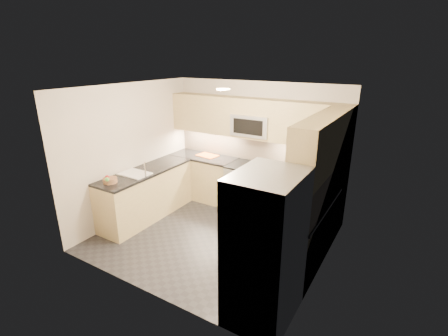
# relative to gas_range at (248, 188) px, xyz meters

# --- Properties ---
(floor) EXTENTS (3.60, 3.20, 0.00)m
(floor) POSITION_rel_gas_range_xyz_m (0.00, -1.28, -0.46)
(floor) COLOR #232328
(floor) RESTS_ON ground
(ceiling) EXTENTS (3.60, 3.20, 0.02)m
(ceiling) POSITION_rel_gas_range_xyz_m (0.00, -1.28, 2.04)
(ceiling) COLOR beige
(ceiling) RESTS_ON wall_back
(wall_back) EXTENTS (3.60, 0.02, 2.50)m
(wall_back) POSITION_rel_gas_range_xyz_m (0.00, 0.32, 0.79)
(wall_back) COLOR beige
(wall_back) RESTS_ON floor
(wall_front) EXTENTS (3.60, 0.02, 2.50)m
(wall_front) POSITION_rel_gas_range_xyz_m (0.00, -2.88, 0.79)
(wall_front) COLOR beige
(wall_front) RESTS_ON floor
(wall_left) EXTENTS (0.02, 3.20, 2.50)m
(wall_left) POSITION_rel_gas_range_xyz_m (-1.80, -1.28, 0.79)
(wall_left) COLOR beige
(wall_left) RESTS_ON floor
(wall_right) EXTENTS (0.02, 3.20, 2.50)m
(wall_right) POSITION_rel_gas_range_xyz_m (1.80, -1.28, 0.79)
(wall_right) COLOR beige
(wall_right) RESTS_ON floor
(base_cab_back_left) EXTENTS (1.42, 0.60, 0.90)m
(base_cab_back_left) POSITION_rel_gas_range_xyz_m (-1.09, 0.02, -0.01)
(base_cab_back_left) COLOR tan
(base_cab_back_left) RESTS_ON floor
(base_cab_back_right) EXTENTS (1.42, 0.60, 0.90)m
(base_cab_back_right) POSITION_rel_gas_range_xyz_m (1.09, 0.02, -0.01)
(base_cab_back_right) COLOR tan
(base_cab_back_right) RESTS_ON floor
(base_cab_right) EXTENTS (0.60, 1.70, 0.90)m
(base_cab_right) POSITION_rel_gas_range_xyz_m (1.50, -1.12, -0.01)
(base_cab_right) COLOR tan
(base_cab_right) RESTS_ON floor
(base_cab_peninsula) EXTENTS (0.60, 2.00, 0.90)m
(base_cab_peninsula) POSITION_rel_gas_range_xyz_m (-1.50, -1.28, -0.01)
(base_cab_peninsula) COLOR tan
(base_cab_peninsula) RESTS_ON floor
(countertop_back_left) EXTENTS (1.42, 0.63, 0.04)m
(countertop_back_left) POSITION_rel_gas_range_xyz_m (-1.09, 0.02, 0.47)
(countertop_back_left) COLOR black
(countertop_back_left) RESTS_ON base_cab_back_left
(countertop_back_right) EXTENTS (1.42, 0.63, 0.04)m
(countertop_back_right) POSITION_rel_gas_range_xyz_m (1.09, 0.02, 0.47)
(countertop_back_right) COLOR black
(countertop_back_right) RESTS_ON base_cab_back_right
(countertop_right) EXTENTS (0.63, 1.70, 0.04)m
(countertop_right) POSITION_rel_gas_range_xyz_m (1.50, -1.12, 0.47)
(countertop_right) COLOR black
(countertop_right) RESTS_ON base_cab_right
(countertop_peninsula) EXTENTS (0.63, 2.00, 0.04)m
(countertop_peninsula) POSITION_rel_gas_range_xyz_m (-1.50, -1.28, 0.47)
(countertop_peninsula) COLOR black
(countertop_peninsula) RESTS_ON base_cab_peninsula
(upper_cab_back) EXTENTS (3.60, 0.35, 0.75)m
(upper_cab_back) POSITION_rel_gas_range_xyz_m (0.00, 0.15, 1.37)
(upper_cab_back) COLOR tan
(upper_cab_back) RESTS_ON wall_back
(upper_cab_right) EXTENTS (0.35, 1.95, 0.75)m
(upper_cab_right) POSITION_rel_gas_range_xyz_m (1.62, -1.00, 1.37)
(upper_cab_right) COLOR tan
(upper_cab_right) RESTS_ON wall_right
(backsplash_back) EXTENTS (3.60, 0.01, 0.51)m
(backsplash_back) POSITION_rel_gas_range_xyz_m (0.00, 0.32, 0.74)
(backsplash_back) COLOR tan
(backsplash_back) RESTS_ON wall_back
(backsplash_right) EXTENTS (0.01, 2.30, 0.51)m
(backsplash_right) POSITION_rel_gas_range_xyz_m (1.80, -0.82, 0.74)
(backsplash_right) COLOR tan
(backsplash_right) RESTS_ON wall_right
(gas_range) EXTENTS (0.76, 0.65, 0.91)m
(gas_range) POSITION_rel_gas_range_xyz_m (0.00, 0.00, 0.00)
(gas_range) COLOR #A5A8AC
(gas_range) RESTS_ON floor
(range_cooktop) EXTENTS (0.76, 0.65, 0.03)m
(range_cooktop) POSITION_rel_gas_range_xyz_m (0.00, 0.00, 0.46)
(range_cooktop) COLOR black
(range_cooktop) RESTS_ON gas_range
(oven_door_glass) EXTENTS (0.62, 0.02, 0.45)m
(oven_door_glass) POSITION_rel_gas_range_xyz_m (0.00, -0.33, -0.01)
(oven_door_glass) COLOR black
(oven_door_glass) RESTS_ON gas_range
(oven_handle) EXTENTS (0.60, 0.02, 0.02)m
(oven_handle) POSITION_rel_gas_range_xyz_m (0.00, -0.35, 0.26)
(oven_handle) COLOR #B2B5BA
(oven_handle) RESTS_ON gas_range
(microwave) EXTENTS (0.76, 0.40, 0.40)m
(microwave) POSITION_rel_gas_range_xyz_m (0.00, 0.12, 1.24)
(microwave) COLOR #ABADB3
(microwave) RESTS_ON upper_cab_back
(microwave_door) EXTENTS (0.60, 0.01, 0.28)m
(microwave_door) POSITION_rel_gas_range_xyz_m (0.00, -0.08, 1.24)
(microwave_door) COLOR black
(microwave_door) RESTS_ON microwave
(refrigerator) EXTENTS (0.70, 0.90, 1.80)m
(refrigerator) POSITION_rel_gas_range_xyz_m (1.45, -2.43, 0.45)
(refrigerator) COLOR #919498
(refrigerator) RESTS_ON floor
(fridge_handle_left) EXTENTS (0.02, 0.02, 1.20)m
(fridge_handle_left) POSITION_rel_gas_range_xyz_m (1.08, -2.61, 0.49)
(fridge_handle_left) COLOR #B2B5BA
(fridge_handle_left) RESTS_ON refrigerator
(fridge_handle_right) EXTENTS (0.02, 0.02, 1.20)m
(fridge_handle_right) POSITION_rel_gas_range_xyz_m (1.08, -2.25, 0.49)
(fridge_handle_right) COLOR #B2B5BA
(fridge_handle_right) RESTS_ON refrigerator
(sink_basin) EXTENTS (0.52, 0.38, 0.16)m
(sink_basin) POSITION_rel_gas_range_xyz_m (-1.50, -1.53, 0.42)
(sink_basin) COLOR white
(sink_basin) RESTS_ON base_cab_peninsula
(faucet) EXTENTS (0.03, 0.03, 0.28)m
(faucet) POSITION_rel_gas_range_xyz_m (-1.24, -1.53, 0.62)
(faucet) COLOR silver
(faucet) RESTS_ON countertop_peninsula
(utensil_bowl) EXTENTS (0.31, 0.31, 0.17)m
(utensil_bowl) POSITION_rel_gas_range_xyz_m (1.64, -0.10, 0.57)
(utensil_bowl) COLOR #4D9D43
(utensil_bowl) RESTS_ON countertop_back_right
(cutting_board) EXTENTS (0.47, 0.36, 0.01)m
(cutting_board) POSITION_rel_gas_range_xyz_m (-1.02, 0.09, 0.49)
(cutting_board) COLOR #CA5113
(cutting_board) RESTS_ON countertop_back_left
(fruit_basket) EXTENTS (0.30, 0.30, 0.08)m
(fruit_basket) POSITION_rel_gas_range_xyz_m (-1.55, -2.03, 0.53)
(fruit_basket) COLOR #986847
(fruit_basket) RESTS_ON countertop_peninsula
(fruit_apple) EXTENTS (0.06, 0.06, 0.06)m
(fruit_apple) POSITION_rel_gas_range_xyz_m (-1.56, -2.07, 0.60)
(fruit_apple) COLOR #A41217
(fruit_apple) RESTS_ON fruit_basket
(fruit_pear) EXTENTS (0.07, 0.07, 0.07)m
(fruit_pear) POSITION_rel_gas_range_xyz_m (-1.47, -2.15, 0.60)
(fruit_pear) COLOR #59C253
(fruit_pear) RESTS_ON fruit_basket
(dish_towel_check) EXTENTS (0.17, 0.02, 0.32)m
(dish_towel_check) POSITION_rel_gas_range_xyz_m (-0.07, -0.37, 0.10)
(dish_towel_check) COLOR white
(dish_towel_check) RESTS_ON oven_handle
(dish_towel_blue) EXTENTS (0.15, 0.04, 0.29)m
(dish_towel_blue) POSITION_rel_gas_range_xyz_m (0.13, -0.37, 0.10)
(dish_towel_blue) COLOR #324F8B
(dish_towel_blue) RESTS_ON oven_handle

